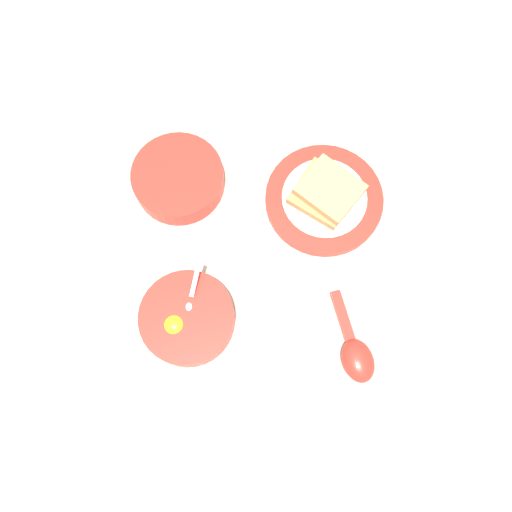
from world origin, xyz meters
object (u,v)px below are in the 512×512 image
(egg_bowl, at_px, (185,319))
(toast_plate, at_px, (321,199))
(congee_bowl, at_px, (176,178))
(toast_sandwich, at_px, (324,191))
(soup_spoon, at_px, (353,354))

(egg_bowl, xyz_separation_m, toast_plate, (0.22, -0.22, -0.02))
(egg_bowl, bearing_deg, congee_bowl, 7.49)
(egg_bowl, height_order, toast_sandwich, egg_bowl)
(toast_sandwich, bearing_deg, congee_bowl, 84.92)
(soup_spoon, distance_m, congee_bowl, 0.42)
(congee_bowl, bearing_deg, soup_spoon, -134.11)
(toast_sandwich, xyz_separation_m, congee_bowl, (0.02, 0.25, -0.01))
(egg_bowl, distance_m, congee_bowl, 0.24)
(toast_plate, xyz_separation_m, congee_bowl, (0.03, 0.25, 0.01))
(egg_bowl, bearing_deg, toast_plate, -45.55)
(toast_sandwich, distance_m, soup_spoon, 0.27)
(toast_sandwich, bearing_deg, toast_plate, 158.41)
(toast_sandwich, height_order, congee_bowl, toast_sandwich)
(toast_sandwich, bearing_deg, egg_bowl, 134.75)
(toast_plate, relative_size, soup_spoon, 1.32)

